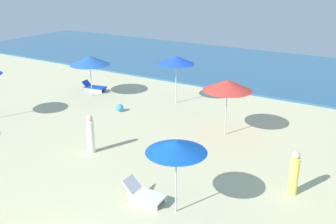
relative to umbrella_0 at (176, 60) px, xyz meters
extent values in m
cube|color=#2B6087|center=(4.43, 10.14, -2.37)|extent=(60.00, 13.29, 0.12)
cylinder|color=silver|center=(0.00, 0.00, -1.32)|extent=(0.05, 0.05, 2.21)
cone|color=blue|center=(0.00, 0.00, 0.00)|extent=(2.02, 2.02, 0.44)
cylinder|color=silver|center=(5.33, -8.99, -1.42)|extent=(0.05, 0.05, 2.01)
cone|color=blue|center=(5.33, -8.99, -0.24)|extent=(1.82, 1.82, 0.36)
cube|color=silver|center=(4.30, -9.30, -2.31)|extent=(1.08, 0.09, 0.25)
cube|color=silver|center=(4.28, -8.80, -2.31)|extent=(1.08, 0.09, 0.25)
cube|color=silver|center=(4.29, -9.05, -2.15)|extent=(1.22, 0.63, 0.06)
cube|color=silver|center=(3.74, -9.07, -1.95)|extent=(0.44, 0.57, 0.43)
cylinder|color=silver|center=(4.18, -2.73, -1.39)|extent=(0.05, 0.05, 2.08)
cone|color=red|center=(4.18, -2.73, -0.11)|extent=(2.16, 2.16, 0.47)
cylinder|color=silver|center=(-4.84, -1.54, -1.49)|extent=(0.05, 0.05, 1.88)
cone|color=#245AAF|center=(-4.84, -1.54, -0.29)|extent=(2.32, 2.32, 0.52)
cube|color=silver|center=(-5.26, -0.97, -2.31)|extent=(1.17, 0.25, 0.23)
cube|color=silver|center=(-5.36, -0.47, -2.31)|extent=(1.17, 0.25, 0.23)
cube|color=#163DAF|center=(-5.31, -0.72, -2.17)|extent=(1.40, 0.84, 0.06)
cube|color=#163DAF|center=(-5.90, -0.83, -2.00)|extent=(0.45, 0.63, 0.37)
cylinder|color=white|center=(0.31, -7.22, -1.75)|extent=(0.34, 0.34, 1.35)
sphere|color=beige|center=(0.31, -7.22, -0.96)|extent=(0.25, 0.25, 0.25)
cylinder|color=#F9F65E|center=(8.08, -6.13, -1.78)|extent=(0.42, 0.42, 1.31)
sphere|color=beige|center=(8.08, -6.13, -1.00)|extent=(0.26, 0.26, 0.26)
sphere|color=#3A97D3|center=(-1.77, -2.78, -2.23)|extent=(0.39, 0.39, 0.39)
camera|label=1|loc=(10.43, -17.69, 4.49)|focal=41.29mm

